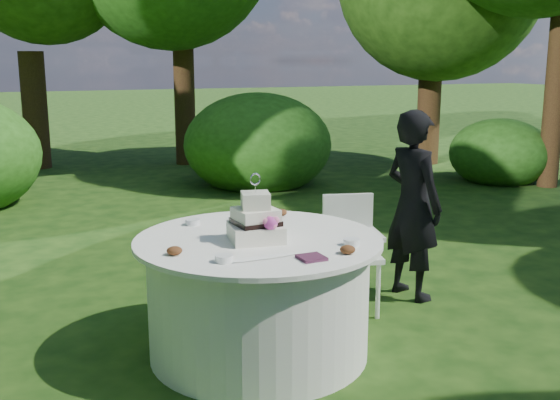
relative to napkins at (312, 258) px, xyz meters
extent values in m
plane|color=black|center=(-0.10, 0.54, -0.78)|extent=(80.00, 80.00, 0.00)
cube|color=#491F38|center=(0.00, 0.00, 0.00)|extent=(0.14, 0.14, 0.02)
ellipsoid|color=white|center=(-0.25, 0.13, 0.00)|extent=(0.48, 0.07, 0.01)
imported|color=black|center=(1.41, 1.01, -0.03)|extent=(0.44, 0.60, 1.50)
cylinder|color=white|center=(-0.10, 0.54, -0.41)|extent=(1.40, 1.40, 0.74)
cylinder|color=white|center=(-0.10, 0.54, -0.02)|extent=(1.56, 1.56, 0.03)
cube|color=white|center=(-0.13, 0.50, 0.04)|extent=(0.36, 0.36, 0.10)
cube|color=silver|center=(-0.13, 0.50, 0.14)|extent=(0.25, 0.25, 0.10)
cube|color=beige|center=(-0.13, 0.50, 0.24)|extent=(0.21, 0.21, 0.10)
cube|color=black|center=(-0.13, 0.50, 0.11)|extent=(0.26, 0.26, 0.03)
sphere|color=#BC3798|center=(-0.09, 0.36, 0.13)|extent=(0.08, 0.08, 0.08)
cylinder|color=silver|center=(-0.13, 0.50, 0.32)|extent=(0.01, 0.01, 0.05)
torus|color=silver|center=(-0.13, 0.50, 0.38)|extent=(0.08, 0.02, 0.08)
cube|color=white|center=(0.81, 0.90, -0.34)|extent=(0.48, 0.48, 0.04)
cube|color=silver|center=(0.86, 1.07, -0.10)|extent=(0.38, 0.14, 0.39)
cylinder|color=white|center=(0.61, 0.80, -0.57)|extent=(0.03, 0.03, 0.42)
cylinder|color=silver|center=(0.91, 0.71, -0.57)|extent=(0.03, 0.03, 0.42)
cylinder|color=silver|center=(0.70, 1.10, -0.57)|extent=(0.03, 0.03, 0.42)
cylinder|color=silver|center=(1.00, 1.01, -0.57)|extent=(0.03, 0.03, 0.42)
cube|color=silver|center=(0.63, 0.95, -0.18)|extent=(0.13, 0.35, 0.03)
cube|color=white|center=(0.98, 0.85, -0.18)|extent=(0.13, 0.35, 0.03)
cylinder|color=white|center=(-0.46, 0.15, 0.01)|extent=(0.10, 0.10, 0.04)
cylinder|color=white|center=(-0.38, 1.03, 0.01)|extent=(0.10, 0.10, 0.04)
cylinder|color=white|center=(0.35, 0.15, 0.01)|extent=(0.10, 0.10, 0.04)
ellipsoid|color=#562D16|center=(-0.68, 0.40, 0.02)|extent=(0.09, 0.09, 0.05)
ellipsoid|color=#562D16|center=(0.24, 0.01, 0.02)|extent=(0.09, 0.09, 0.05)
ellipsoid|color=#562D16|center=(0.28, 1.03, 0.02)|extent=(0.09, 0.09, 0.05)
camera|label=1|loc=(-1.61, -3.13, 1.08)|focal=42.00mm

